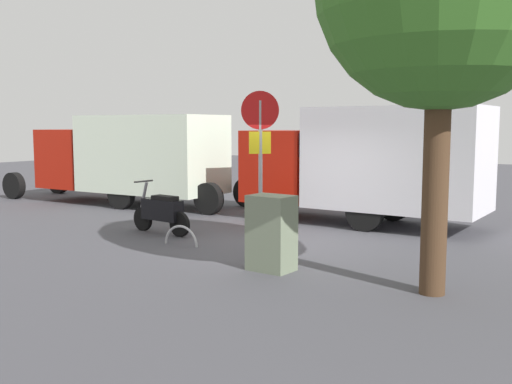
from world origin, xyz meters
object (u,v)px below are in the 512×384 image
box_truck_far (128,155)px  motorcycle (162,211)px  stop_sign (260,144)px  box_truck_near (361,160)px  utility_cabinet (271,233)px  bike_rack_hoop (181,245)px

box_truck_far → motorcycle: bearing=140.5°
stop_sign → box_truck_near: bearing=-96.5°
box_truck_far → motorcycle: size_ratio=4.43×
utility_cabinet → bike_rack_hoop: utility_cabinet is taller
stop_sign → bike_rack_hoop: size_ratio=3.72×
box_truck_far → utility_cabinet: size_ratio=6.16×
box_truck_far → stop_sign: 8.04m
bike_rack_hoop → box_truck_near: bearing=-114.0°
bike_rack_hoop → motorcycle: bearing=-32.7°
box_truck_far → utility_cabinet: 9.72m
box_truck_near → box_truck_far: bearing=4.5°
motorcycle → utility_cabinet: 4.25m
box_truck_far → bike_rack_hoop: bearing=141.5°
stop_sign → motorcycle: bearing=-4.2°
box_truck_near → utility_cabinet: 5.55m
stop_sign → utility_cabinet: size_ratio=2.43×
box_truck_far → motorcycle: box_truck_far is taller
motorcycle → box_truck_far: bearing=-31.2°
box_truck_near → box_truck_far: (7.66, 0.46, -0.05)m
box_truck_near → utility_cabinet: bearing=97.9°
box_truck_near → bike_rack_hoop: 5.29m
motorcycle → bike_rack_hoop: bearing=153.5°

